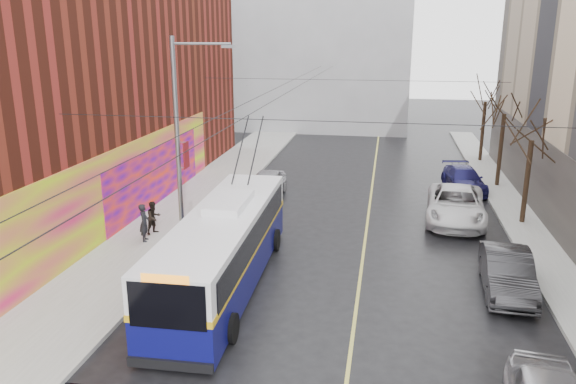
# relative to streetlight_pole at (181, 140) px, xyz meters

# --- Properties ---
(sidewalk_left) EXTENTS (4.00, 60.00, 0.15)m
(sidewalk_left) POSITION_rel_streetlight_pole_xyz_m (-1.86, 2.00, -4.77)
(sidewalk_left) COLOR gray
(sidewalk_left) RESTS_ON ground
(sidewalk_right) EXTENTS (2.00, 60.00, 0.15)m
(sidewalk_right) POSITION_rel_streetlight_pole_xyz_m (15.14, 2.00, -4.77)
(sidewalk_right) COLOR gray
(sidewalk_right) RESTS_ON ground
(lane_line) EXTENTS (0.12, 50.00, 0.01)m
(lane_line) POSITION_rel_streetlight_pole_xyz_m (7.64, 4.00, -4.84)
(lane_line) COLOR #BFB74C
(lane_line) RESTS_ON ground
(building_left) EXTENTS (12.11, 36.00, 14.00)m
(building_left) POSITION_rel_streetlight_pole_xyz_m (-9.85, 3.99, 2.14)
(building_left) COLOR #551D11
(building_left) RESTS_ON ground
(building_far) EXTENTS (20.50, 12.10, 18.00)m
(building_far) POSITION_rel_streetlight_pole_xyz_m (0.14, 34.99, 4.17)
(building_far) COLOR gray
(building_far) RESTS_ON ground
(streetlight_pole) EXTENTS (2.65, 0.60, 9.00)m
(streetlight_pole) POSITION_rel_streetlight_pole_xyz_m (0.00, 0.00, 0.00)
(streetlight_pole) COLOR slate
(streetlight_pole) RESTS_ON ground
(catenary_wires) EXTENTS (18.00, 60.00, 0.22)m
(catenary_wires) POSITION_rel_streetlight_pole_xyz_m (3.60, 4.77, 1.40)
(catenary_wires) COLOR black
(tree_near) EXTENTS (3.20, 3.20, 6.40)m
(tree_near) POSITION_rel_streetlight_pole_xyz_m (15.14, 6.00, 0.13)
(tree_near) COLOR black
(tree_near) RESTS_ON ground
(tree_mid) EXTENTS (3.20, 3.20, 6.68)m
(tree_mid) POSITION_rel_streetlight_pole_xyz_m (15.14, 13.00, 0.41)
(tree_mid) COLOR black
(tree_mid) RESTS_ON ground
(tree_far) EXTENTS (3.20, 3.20, 6.57)m
(tree_far) POSITION_rel_streetlight_pole_xyz_m (15.14, 20.00, 0.30)
(tree_far) COLOR black
(tree_far) RESTS_ON ground
(pigeons_flying) EXTENTS (4.52, 1.41, 1.65)m
(pigeons_flying) POSITION_rel_streetlight_pole_xyz_m (3.48, 0.54, 1.69)
(pigeons_flying) COLOR slate
(trolleybus) EXTENTS (2.94, 11.76, 5.54)m
(trolleybus) POSITION_rel_streetlight_pole_xyz_m (2.70, -3.28, -3.31)
(trolleybus) COLOR #090A4A
(trolleybus) RESTS_ON ground
(parked_car_b) EXTENTS (1.86, 4.70, 1.52)m
(parked_car_b) POSITION_rel_streetlight_pole_xyz_m (12.92, -1.94, -4.09)
(parked_car_b) COLOR #2B2B2E
(parked_car_b) RESTS_ON ground
(parked_car_c) EXTENTS (3.28, 6.25, 1.68)m
(parked_car_c) POSITION_rel_streetlight_pole_xyz_m (11.94, 6.00, -4.01)
(parked_car_c) COLOR silver
(parked_car_c) RESTS_ON ground
(parked_car_d) EXTENTS (2.56, 4.94, 1.37)m
(parked_car_d) POSITION_rel_streetlight_pole_xyz_m (13.02, 11.88, -4.16)
(parked_car_d) COLOR #1A1854
(parked_car_d) RESTS_ON ground
(following_car) EXTENTS (1.84, 4.52, 1.54)m
(following_car) POSITION_rel_streetlight_pole_xyz_m (1.75, 8.31, -4.08)
(following_car) COLOR silver
(following_car) RESTS_ON ground
(pedestrian_a) EXTENTS (0.56, 0.71, 1.71)m
(pedestrian_a) POSITION_rel_streetlight_pole_xyz_m (-2.03, 0.27, -3.84)
(pedestrian_a) COLOR black
(pedestrian_a) RESTS_ON sidewalk_left
(pedestrian_b) EXTENTS (0.86, 0.93, 1.52)m
(pedestrian_b) POSITION_rel_streetlight_pole_xyz_m (-2.01, 1.26, -3.94)
(pedestrian_b) COLOR black
(pedestrian_b) RESTS_ON sidewalk_left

